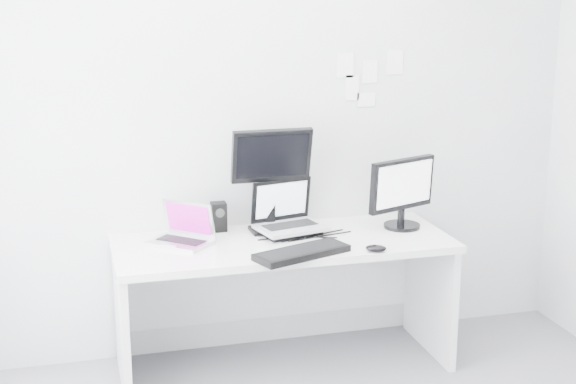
# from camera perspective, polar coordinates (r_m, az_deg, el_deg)

# --- Properties ---
(back_wall) EXTENTS (3.60, 0.00, 3.60)m
(back_wall) POSITION_cam_1_polar(r_m,az_deg,el_deg) (4.62, -1.44, 5.28)
(back_wall) COLOR silver
(back_wall) RESTS_ON ground
(desk) EXTENTS (1.80, 0.70, 0.73)m
(desk) POSITION_cam_1_polar(r_m,az_deg,el_deg) (4.55, -0.31, -7.74)
(desk) COLOR white
(desk) RESTS_ON ground
(macbook) EXTENTS (0.38, 0.38, 0.23)m
(macbook) POSITION_cam_1_polar(r_m,az_deg,el_deg) (4.36, -7.51, -2.16)
(macbook) COLOR silver
(macbook) RESTS_ON desk
(speaker) EXTENTS (0.09, 0.09, 0.16)m
(speaker) POSITION_cam_1_polar(r_m,az_deg,el_deg) (4.59, -4.79, -1.71)
(speaker) COLOR black
(speaker) RESTS_ON desk
(dell_laptop) EXTENTS (0.41, 0.35, 0.30)m
(dell_laptop) POSITION_cam_1_polar(r_m,az_deg,el_deg) (4.49, 0.22, -1.12)
(dell_laptop) COLOR #A6A8AD
(dell_laptop) RESTS_ON desk
(rear_monitor) EXTENTS (0.44, 0.17, 0.60)m
(rear_monitor) POSITION_cam_1_polar(r_m,az_deg,el_deg) (4.52, -1.19, 0.92)
(rear_monitor) COLOR black
(rear_monitor) RESTS_ON desk
(samsung_monitor) EXTENTS (0.49, 0.36, 0.41)m
(samsung_monitor) POSITION_cam_1_polar(r_m,az_deg,el_deg) (4.65, 7.94, -0.02)
(samsung_monitor) COLOR black
(samsung_monitor) RESTS_ON desk
(keyboard) EXTENTS (0.53, 0.34, 0.03)m
(keyboard) POSITION_cam_1_polar(r_m,az_deg,el_deg) (4.17, 0.96, -4.20)
(keyboard) COLOR black
(keyboard) RESTS_ON desk
(mouse) EXTENTS (0.13, 0.11, 0.04)m
(mouse) POSITION_cam_1_polar(r_m,az_deg,el_deg) (4.26, 6.08, -3.88)
(mouse) COLOR black
(mouse) RESTS_ON desk
(wall_note_0) EXTENTS (0.10, 0.00, 0.14)m
(wall_note_0) POSITION_cam_1_polar(r_m,az_deg,el_deg) (4.71, 3.95, 8.72)
(wall_note_0) COLOR white
(wall_note_0) RESTS_ON back_wall
(wall_note_1) EXTENTS (0.09, 0.00, 0.13)m
(wall_note_1) POSITION_cam_1_polar(r_m,az_deg,el_deg) (4.76, 5.67, 8.26)
(wall_note_1) COLOR white
(wall_note_1) RESTS_ON back_wall
(wall_note_2) EXTENTS (0.10, 0.00, 0.14)m
(wall_note_2) POSITION_cam_1_polar(r_m,az_deg,el_deg) (4.81, 7.38, 8.87)
(wall_note_2) COLOR white
(wall_note_2) RESTS_ON back_wall
(wall_note_3) EXTENTS (0.11, 0.00, 0.08)m
(wall_note_3) POSITION_cam_1_polar(r_m,az_deg,el_deg) (4.77, 5.40, 6.35)
(wall_note_3) COLOR white
(wall_note_3) RESTS_ON back_wall
(wall_note_4) EXTENTS (0.08, 0.00, 0.14)m
(wall_note_4) POSITION_cam_1_polar(r_m,az_deg,el_deg) (4.74, 4.46, 7.18)
(wall_note_4) COLOR white
(wall_note_4) RESTS_ON back_wall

